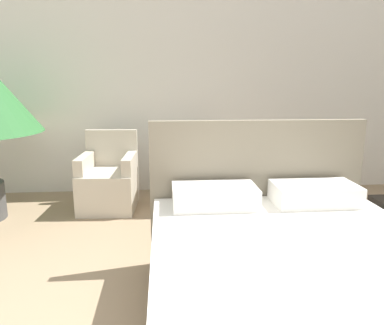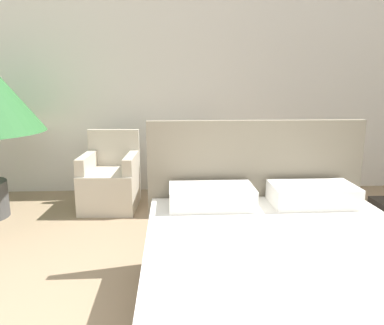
% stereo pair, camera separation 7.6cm
% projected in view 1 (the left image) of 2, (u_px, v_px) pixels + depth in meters
% --- Properties ---
extents(wall_back, '(10.00, 0.06, 2.90)m').
position_uv_depth(wall_back, '(180.00, 75.00, 4.61)').
color(wall_back, white).
rests_on(wall_back, ground_plane).
extents(bed, '(1.60, 2.03, 1.12)m').
position_uv_depth(bed, '(298.00, 293.00, 1.97)').
color(bed, brown).
rests_on(bed, ground_plane).
extents(armchair_near_window_left, '(0.62, 0.68, 0.84)m').
position_uv_depth(armchair_near_window_left, '(109.00, 184.00, 4.13)').
color(armchair_near_window_left, beige).
rests_on(armchair_near_window_left, ground_plane).
extents(armchair_near_window_right, '(0.59, 0.66, 0.84)m').
position_uv_depth(armchair_near_window_right, '(188.00, 182.00, 4.20)').
color(armchair_near_window_right, beige).
rests_on(armchair_near_window_right, ground_plane).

